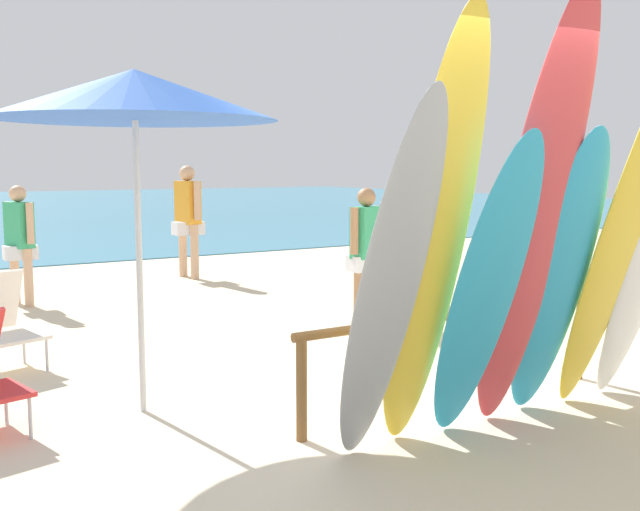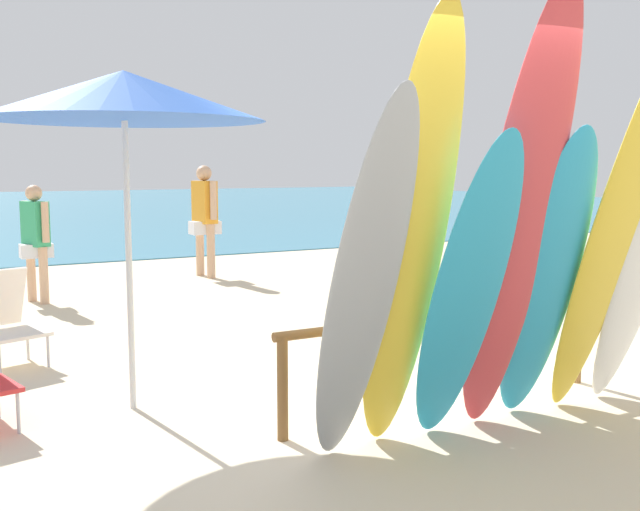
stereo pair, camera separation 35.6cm
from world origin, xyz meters
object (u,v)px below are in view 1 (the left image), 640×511
object	(u,v)px
beachgoer_midbeach	(20,237)
beach_umbrella	(134,95)
surfboard_rack	(459,332)
beachgoer_near_rack	(402,235)
beach_chair_blue	(0,319)
surfboard_yellow_1	(433,238)
beachgoer_strolling	(188,213)
surfboard_teal_4	(558,277)
surfboard_teal_2	(486,291)
surfboard_red_3	(535,218)
surfboard_yellow_5	(629,218)
beachgoer_by_water	(366,245)
surfboard_grey_0	(391,283)

from	to	relation	value
beachgoer_midbeach	beach_umbrella	size ratio (longest dim) A/B	0.63
surfboard_rack	beachgoer_near_rack	xyz separation A→B (m)	(2.25, 3.53, 0.31)
beach_chair_blue	surfboard_yellow_1	bearing A→B (deg)	-79.51
beachgoer_near_rack	beachgoer_midbeach	size ratio (longest dim) A/B	0.99
beachgoer_near_rack	beachgoer_strolling	distance (m)	3.69
surfboard_teal_4	beachgoer_strolling	bearing A→B (deg)	92.89
surfboard_teal_2	beachgoer_strolling	world-z (taller)	surfboard_teal_2
surfboard_red_3	beach_umbrella	world-z (taller)	surfboard_red_3
surfboard_yellow_5	beachgoer_strolling	bearing A→B (deg)	86.58
surfboard_teal_4	beachgoer_by_water	bearing A→B (deg)	82.47
beachgoer_strolling	beach_umbrella	size ratio (longest dim) A/B	0.73
surfboard_teal_2	surfboard_yellow_5	bearing A→B (deg)	-6.79
surfboard_teal_2	surfboard_red_3	world-z (taller)	surfboard_red_3
surfboard_yellow_5	surfboard_rack	bearing A→B (deg)	131.00
beachgoer_midbeach	beachgoer_strolling	xyz separation A→B (m)	(2.64, 1.08, 0.14)
beachgoer_by_water	surfboard_yellow_5	bearing A→B (deg)	61.79
surfboard_grey_0	surfboard_teal_4	distance (m)	1.46
beachgoer_near_rack	beachgoer_midbeach	distance (m)	4.76
surfboard_red_3	beachgoer_by_water	world-z (taller)	surfboard_red_3
surfboard_rack	beach_chair_blue	size ratio (longest dim) A/B	3.29
surfboard_teal_2	beachgoer_near_rack	bearing A→B (deg)	57.06
surfboard_grey_0	beach_umbrella	distance (m)	2.24
surfboard_teal_2	beach_chair_blue	distance (m)	4.15
surfboard_yellow_1	surfboard_red_3	world-z (taller)	surfboard_red_3
surfboard_teal_4	beachgoer_near_rack	bearing A→B (deg)	70.77
surfboard_red_3	surfboard_teal_4	size ratio (longest dim) A/B	1.40
beachgoer_by_water	beach_chair_blue	size ratio (longest dim) A/B	1.79
surfboard_grey_0	beach_chair_blue	size ratio (longest dim) A/B	2.69
surfboard_rack	beachgoer_by_water	world-z (taller)	beachgoer_by_water
surfboard_teal_2	beach_chair_blue	size ratio (longest dim) A/B	2.45
surfboard_yellow_1	surfboard_teal_2	bearing A→B (deg)	-3.66
surfboard_yellow_1	beach_chair_blue	distance (m)	3.98
surfboard_yellow_5	beach_umbrella	size ratio (longest dim) A/B	1.21
beach_umbrella	surfboard_teal_2	bearing A→B (deg)	-47.64
surfboard_teal_2	surfboard_yellow_5	xyz separation A→B (m)	(1.17, -0.13, 0.40)
surfboard_red_3	beachgoer_near_rack	size ratio (longest dim) A/B	1.95
surfboard_grey_0	surfboard_teal_2	size ratio (longest dim) A/B	1.10
surfboard_grey_0	surfboard_teal_4	bearing A→B (deg)	-2.57
surfboard_grey_0	beachgoer_by_water	xyz separation A→B (m)	(2.24, 3.38, -0.22)
beachgoer_strolling	beach_chair_blue	world-z (taller)	beachgoer_strolling
surfboard_red_3	surfboard_yellow_1	bearing A→B (deg)	177.74
beachgoer_strolling	surfboard_rack	bearing A→B (deg)	-14.72
surfboard_rack	beachgoer_by_water	xyz separation A→B (m)	(1.11, 2.72, 0.32)
surfboard_yellow_1	surfboard_yellow_5	xyz separation A→B (m)	(1.56, -0.17, 0.06)
beachgoer_midbeach	beach_chair_blue	distance (m)	3.12
surfboard_yellow_5	beachgoer_near_rack	distance (m)	4.59
beach_chair_blue	surfboard_yellow_5	bearing A→B (deg)	-64.33
surfboard_teal_4	surfboard_teal_2	bearing A→B (deg)	-168.44
surfboard_yellow_5	beachgoer_strolling	size ratio (longest dim) A/B	1.66
surfboard_teal_2	beach_umbrella	xyz separation A→B (m)	(-1.58, 1.74, 1.23)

